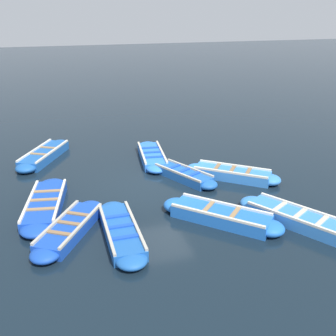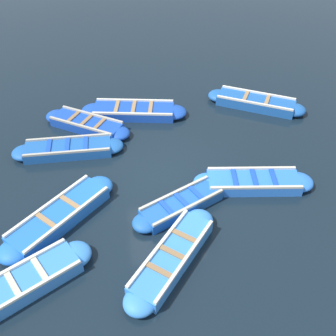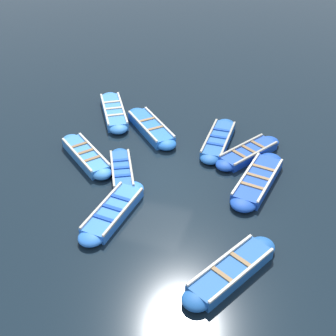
# 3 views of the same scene
# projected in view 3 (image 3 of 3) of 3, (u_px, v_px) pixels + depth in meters

# --- Properties ---
(ground_plane) EXTENTS (120.00, 120.00, 0.00)m
(ground_plane) POSITION_uv_depth(u_px,v_px,m) (155.00, 176.00, 17.99)
(ground_plane) COLOR black
(boat_alongside) EXTENTS (2.55, 3.75, 0.43)m
(boat_alongside) POSITION_uv_depth(u_px,v_px,m) (231.00, 271.00, 13.78)
(boat_alongside) COLOR #1E59AD
(boat_alongside) RESTS_ON ground
(boat_inner_gap) EXTENTS (3.30, 3.31, 0.45)m
(boat_inner_gap) POSITION_uv_depth(u_px,v_px,m) (151.00, 128.00, 20.60)
(boat_inner_gap) COLOR blue
(boat_inner_gap) RESTS_ON ground
(boat_stern_in) EXTENTS (2.73, 3.83, 0.43)m
(boat_stern_in) POSITION_uv_depth(u_px,v_px,m) (114.00, 112.00, 21.82)
(boat_stern_in) COLOR #3884E0
(boat_stern_in) RESTS_ON ground
(boat_outer_left) EXTENTS (2.05, 3.15, 0.39)m
(boat_outer_left) POSITION_uv_depth(u_px,v_px,m) (122.00, 171.00, 17.96)
(boat_outer_left) COLOR #1E59AD
(boat_outer_left) RESTS_ON ground
(boat_tucked) EXTENTS (3.31, 2.90, 0.43)m
(boat_tucked) POSITION_uv_depth(u_px,v_px,m) (86.00, 156.00, 18.81)
(boat_tucked) COLOR #3884E0
(boat_tucked) RESTS_ON ground
(boat_far_corner) EXTENTS (2.51, 3.34, 0.40)m
(boat_far_corner) POSITION_uv_depth(u_px,v_px,m) (248.00, 153.00, 19.01)
(boat_far_corner) COLOR #1947B7
(boat_far_corner) RESTS_ON ground
(boat_centre) EXTENTS (1.63, 4.10, 0.40)m
(boat_centre) POSITION_uv_depth(u_px,v_px,m) (258.00, 180.00, 17.48)
(boat_centre) COLOR #1947B7
(boat_centre) RESTS_ON ground
(boat_broadside) EXTENTS (1.29, 3.72, 0.39)m
(boat_broadside) POSITION_uv_depth(u_px,v_px,m) (113.00, 212.00, 16.02)
(boat_broadside) COLOR blue
(boat_broadside) RESTS_ON ground
(boat_drifting) EXTENTS (0.91, 3.69, 0.39)m
(boat_drifting) POSITION_uv_depth(u_px,v_px,m) (218.00, 140.00, 19.81)
(boat_drifting) COLOR #1E59AD
(boat_drifting) RESTS_ON ground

